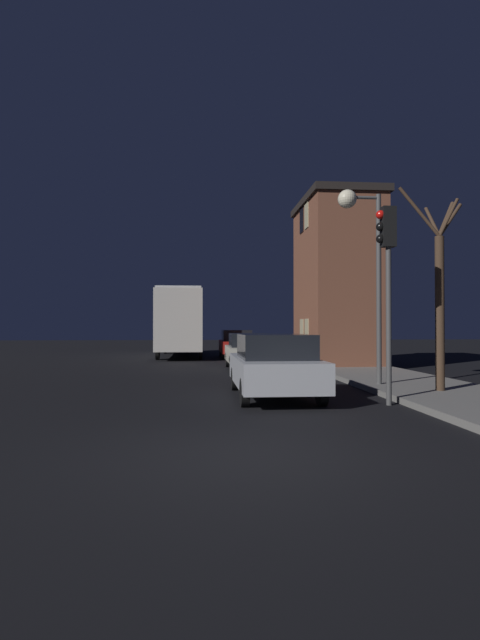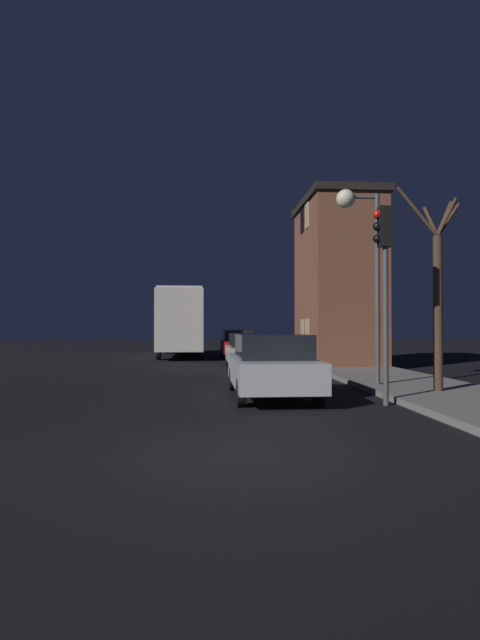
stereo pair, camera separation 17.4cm
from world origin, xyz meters
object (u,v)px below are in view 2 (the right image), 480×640
bus (183,318)px  car_near_lane (271,365)px  car_mid_lane (248,351)px  streetlamp (359,235)px  car_far_lane (237,344)px  traffic_light (384,263)px  bare_tree (438,292)px

bus → car_near_lane: 17.94m
car_near_lane → car_mid_lane: car_near_lane is taller
streetlamp → bus: streetlamp is taller
car_mid_lane → car_far_lane: car_far_lane is taller
streetlamp → traffic_light: 3.03m
bare_tree → bus: size_ratio=0.53×
traffic_light → car_mid_lane: traffic_light is taller
traffic_light → car_near_lane: size_ratio=1.00×
car_near_lane → car_far_lane: bearing=89.0°
car_mid_lane → streetlamp: bearing=-69.8°
bus → car_mid_lane: bus is taller
bus → car_far_lane: bearing=-31.9°
traffic_light → bus: 19.78m
bare_tree → car_far_lane: 16.38m
streetlamp → traffic_light: streetlamp is taller
bus → car_mid_lane: size_ratio=2.48×
car_mid_lane → car_far_lane: 7.60m
bare_tree → bus: (-7.09, 17.74, -0.34)m
car_near_lane → car_mid_lane: 8.11m
bare_tree → car_mid_lane: bare_tree is taller
traffic_light → car_near_lane: 3.61m
traffic_light → car_mid_lane: 10.05m
car_near_lane → traffic_light: bearing=-31.3°
traffic_light → car_near_lane: traffic_light is taller
car_far_lane → bus: bearing=148.1°
traffic_light → car_far_lane: traffic_light is taller
car_near_lane → car_mid_lane: bearing=88.7°
traffic_light → bare_tree: bare_tree is taller
streetlamp → bare_tree: 2.72m
streetlamp → car_mid_lane: streetlamp is taller
streetlamp → bus: (-5.53, 16.27, -2.03)m
streetlamp → car_mid_lane: (-2.48, 6.73, -3.53)m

